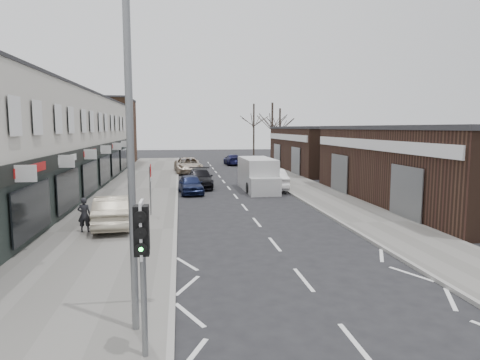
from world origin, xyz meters
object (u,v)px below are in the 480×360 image
object	(u,v)px
street_lamp	(138,126)
parked_car_left_c	(188,165)
sedan_on_pavement	(114,211)
parked_car_left_b	(200,178)
parked_car_right_b	(264,173)
parked_car_right_c	(233,160)
traffic_light	(142,243)
warning_sign	(151,175)
white_van	(258,175)
parked_car_left_a	(191,184)
pedestrian	(84,215)
parked_car_right_a	(270,179)

from	to	relation	value
street_lamp	parked_car_left_c	distance (m)	34.45
sedan_on_pavement	parked_car_left_b	world-z (taller)	sedan_on_pavement
parked_car_right_b	parked_car_right_c	bearing A→B (deg)	-90.86
traffic_light	street_lamp	world-z (taller)	street_lamp
warning_sign	white_van	world-z (taller)	warning_sign
white_van	parked_car_left_a	xyz separation A→B (m)	(-4.96, -1.00, -0.46)
traffic_light	parked_car_right_c	distance (m)	45.01
warning_sign	parked_car_left_c	distance (m)	21.56
pedestrian	warning_sign	bearing A→B (deg)	-128.32
sedan_on_pavement	pedestrian	xyz separation A→B (m)	(-1.10, -0.85, 0.03)
street_lamp	parked_car_left_b	distance (m)	23.83
warning_sign	parked_car_right_a	xyz separation A→B (m)	(8.04, 8.56, -1.40)
parked_car_left_a	parked_car_right_c	size ratio (longest dim) A/B	0.86
traffic_light	sedan_on_pavement	world-z (taller)	traffic_light
pedestrian	street_lamp	bearing A→B (deg)	108.51
warning_sign	parked_car_left_c	bearing A→B (deg)	83.84
street_lamp	parked_car_right_c	bearing A→B (deg)	80.37
sedan_on_pavement	parked_car_right_b	distance (m)	19.29
white_van	parked_car_right_b	xyz separation A→B (m)	(1.50, 5.20, -0.39)
traffic_light	street_lamp	size ratio (longest dim) A/B	0.39
parked_car_left_c	parked_car_right_b	distance (m)	9.85
warning_sign	parked_car_left_a	distance (m)	8.13
parked_car_left_a	parked_car_left_c	size ratio (longest dim) A/B	0.69
sedan_on_pavement	parked_car_right_b	world-z (taller)	sedan_on_pavement
street_lamp	parked_car_left_b	xyz separation A→B (m)	(2.33, 23.39, -3.91)
parked_car_left_b	parked_car_right_a	xyz separation A→B (m)	(5.08, -2.04, 0.09)
sedan_on_pavement	parked_car_right_a	xyz separation A→B (m)	(9.56, 11.08, -0.04)
parked_car_right_c	street_lamp	bearing A→B (deg)	78.42
street_lamp	pedestrian	distance (m)	10.65
warning_sign	white_van	size ratio (longest dim) A/B	0.44
parked_car_right_a	parked_car_right_b	distance (m)	5.35
traffic_light	parked_car_left_a	size ratio (longest dim) A/B	0.80
pedestrian	parked_car_left_a	xyz separation A→B (m)	(4.82, 11.04, -0.22)
parked_car_left_b	parked_car_right_a	world-z (taller)	parked_car_right_a
parked_car_left_c	warning_sign	bearing A→B (deg)	-99.87
parked_car_right_a	warning_sign	bearing A→B (deg)	44.92
traffic_light	white_van	bearing A→B (deg)	74.25
parked_car_left_c	parked_car_right_b	xyz separation A→B (m)	(6.35, -7.52, -0.06)
street_lamp	parked_car_left_c	world-z (taller)	street_lamp
traffic_light	parked_car_left_b	distance (m)	24.77
parked_car_left_b	parked_car_right_c	xyz separation A→B (m)	(5.00, 19.79, -0.06)
white_van	parked_car_left_c	world-z (taller)	white_van
pedestrian	parked_car_left_b	world-z (taller)	pedestrian
traffic_light	parked_car_right_a	world-z (taller)	traffic_light
white_van	parked_car_left_c	distance (m)	13.62
traffic_light	pedestrian	xyz separation A→B (m)	(-3.38, 10.64, -1.54)
warning_sign	white_van	distance (m)	11.30
sedan_on_pavement	parked_car_left_a	distance (m)	10.85
parked_car_left_c	street_lamp	bearing A→B (deg)	-96.52
street_lamp	white_van	bearing A→B (deg)	73.10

